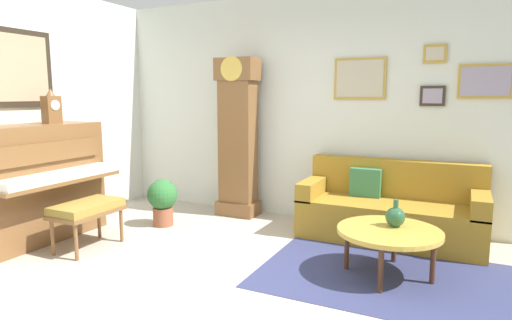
% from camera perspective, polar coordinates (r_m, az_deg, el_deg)
% --- Properties ---
extents(ground_plane, '(6.40, 6.00, 0.10)m').
position_cam_1_polar(ground_plane, '(3.74, -7.73, -16.99)').
color(ground_plane, '#B2A899').
extents(wall_back, '(5.30, 0.13, 2.80)m').
position_cam_1_polar(wall_back, '(5.53, 6.07, 6.90)').
color(wall_back, silver).
rests_on(wall_back, ground_plane).
extents(area_rug, '(2.10, 1.50, 0.01)m').
position_cam_1_polar(area_rug, '(4.03, 16.40, -14.46)').
color(area_rug, navy).
rests_on(area_rug, ground_plane).
extents(piano, '(0.87, 1.44, 1.25)m').
position_cam_1_polar(piano, '(5.21, -27.24, -2.67)').
color(piano, brown).
rests_on(piano, ground_plane).
extents(piano_bench, '(0.42, 0.70, 0.48)m').
position_cam_1_polar(piano_bench, '(4.73, -21.38, -6.12)').
color(piano_bench, brown).
rests_on(piano_bench, ground_plane).
extents(grandfather_clock, '(0.52, 0.34, 2.03)m').
position_cam_1_polar(grandfather_clock, '(5.57, -2.40, 2.42)').
color(grandfather_clock, brown).
rests_on(grandfather_clock, ground_plane).
extents(couch, '(1.90, 0.80, 0.84)m').
position_cam_1_polar(couch, '(4.98, 17.30, -6.33)').
color(couch, olive).
rests_on(couch, ground_plane).
extents(coffee_table, '(0.88, 0.88, 0.42)m').
position_cam_1_polar(coffee_table, '(3.92, 17.16, -9.14)').
color(coffee_table, gold).
rests_on(coffee_table, ground_plane).
extents(mantel_clock, '(0.13, 0.18, 0.38)m').
position_cam_1_polar(mantel_clock, '(5.30, -25.37, 6.25)').
color(mantel_clock, brown).
rests_on(mantel_clock, piano).
extents(green_jug, '(0.17, 0.17, 0.24)m').
position_cam_1_polar(green_jug, '(3.98, 17.90, -7.14)').
color(green_jug, '#234C33').
rests_on(green_jug, coffee_table).
extents(potted_plant, '(0.36, 0.36, 0.56)m').
position_cam_1_polar(potted_plant, '(5.32, -12.23, -5.08)').
color(potted_plant, '#935138').
rests_on(potted_plant, ground_plane).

